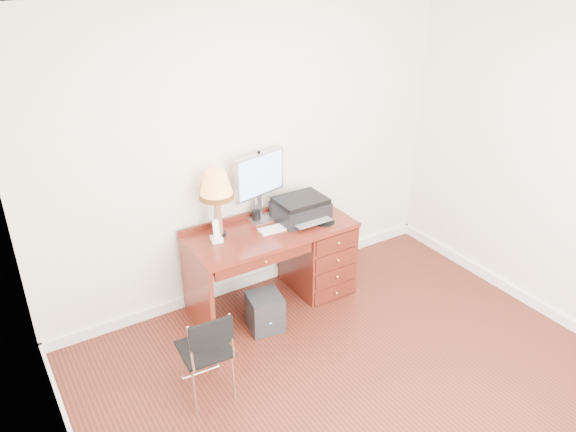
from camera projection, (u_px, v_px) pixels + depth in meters
ground at (366, 392)px, 4.21m from camera, size 4.00×4.00×0.00m
room_shell at (318, 340)px, 4.67m from camera, size 4.00×4.00×4.00m
desk at (301, 252)px, 5.25m from camera, size 1.50×0.67×0.75m
monitor at (260, 178)px, 4.95m from camera, size 0.54×0.23×0.63m
keyboard at (282, 227)px, 4.96m from camera, size 0.45×0.15×0.02m
mouse_pad at (324, 221)px, 5.06m from camera, size 0.20×0.20×0.04m
printer at (301, 209)px, 5.08m from camera, size 0.46×0.36×0.20m
leg_lamp at (216, 189)px, 4.65m from camera, size 0.29×0.29×0.60m
phone at (216, 235)px, 4.72m from camera, size 0.11×0.11×0.20m
pen_cup at (256, 216)px, 5.06m from camera, size 0.08×0.08×0.10m
chair at (208, 347)px, 3.98m from camera, size 0.37×0.37×0.75m
equipment_box at (265, 312)px, 4.84m from camera, size 0.32×0.32×0.33m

